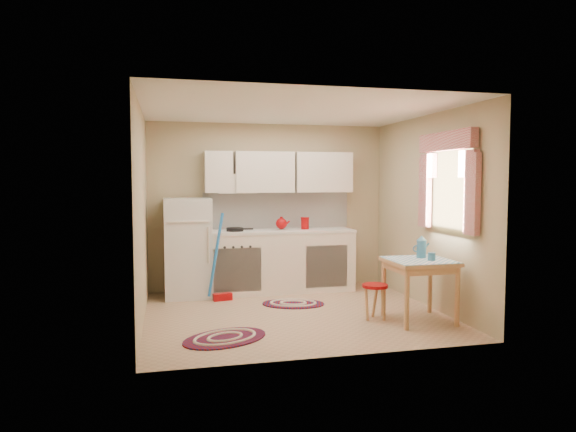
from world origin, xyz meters
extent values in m
plane|color=tan|center=(0.00, 0.00, 0.00)|extent=(3.60, 3.60, 0.00)
cube|color=silver|center=(0.00, 0.00, 2.50)|extent=(3.60, 3.20, 0.04)
cube|color=tan|center=(0.00, 1.60, 1.25)|extent=(3.60, 0.04, 2.50)
cube|color=tan|center=(0.00, -1.60, 1.25)|extent=(3.60, 0.04, 2.50)
cube|color=tan|center=(-1.80, 0.00, 1.25)|extent=(0.04, 3.20, 2.50)
cube|color=tan|center=(1.80, 0.00, 1.25)|extent=(0.04, 3.20, 2.50)
cube|color=white|center=(0.12, 1.59, 1.20)|extent=(2.25, 0.03, 0.55)
cube|color=silver|center=(0.12, 1.44, 1.77)|extent=(2.25, 0.33, 0.60)
cube|color=white|center=(1.78, -0.55, 1.55)|extent=(0.04, 0.85, 0.95)
cube|color=silver|center=(-1.24, 1.25, 0.70)|extent=(0.65, 0.60, 1.40)
cube|color=silver|center=(0.06, 1.30, 0.44)|extent=(2.25, 0.60, 0.88)
cube|color=silver|center=(0.06, 1.30, 0.90)|extent=(2.27, 0.62, 0.04)
cylinder|color=black|center=(-0.57, 1.25, 0.94)|extent=(0.26, 0.26, 0.05)
cylinder|color=#9A0508|center=(0.49, 1.30, 1.00)|extent=(0.13, 0.13, 0.16)
cube|color=tan|center=(1.35, -0.66, 0.36)|extent=(0.72, 0.72, 0.72)
cylinder|color=#9A0508|center=(0.87, -0.48, 0.21)|extent=(0.40, 0.40, 0.42)
cylinder|color=teal|center=(1.44, -0.76, 0.77)|extent=(0.10, 0.10, 0.10)
camera|label=1|loc=(-1.52, -6.07, 1.65)|focal=32.00mm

